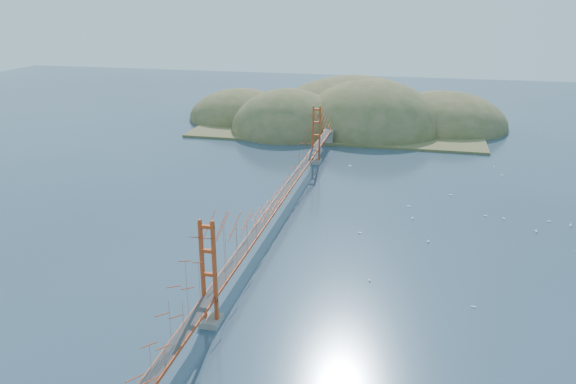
% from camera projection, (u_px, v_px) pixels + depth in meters
% --- Properties ---
extents(ground, '(320.00, 320.00, 0.00)m').
position_uv_depth(ground, '(280.00, 218.00, 85.95)').
color(ground, '#293E53').
rests_on(ground, ground).
extents(bridge, '(2.20, 94.40, 12.00)m').
position_uv_depth(bridge, '(280.00, 174.00, 83.77)').
color(bridge, gray).
rests_on(bridge, ground).
extents(far_headlands, '(84.00, 58.00, 25.00)m').
position_uv_depth(far_headlands, '(351.00, 123.00, 148.34)').
color(far_headlands, olive).
rests_on(far_headlands, ground).
extents(sailboat_12, '(0.64, 0.56, 0.72)m').
position_uv_depth(sailboat_12, '(350.00, 166.00, 111.44)').
color(sailboat_12, white).
rests_on(sailboat_12, ground).
extents(sailboat_3, '(0.48, 0.39, 0.57)m').
position_uv_depth(sailboat_3, '(409.00, 206.00, 90.40)').
color(sailboat_3, white).
rests_on(sailboat_3, ground).
extents(sailboat_6, '(0.51, 0.54, 0.60)m').
position_uv_depth(sailboat_6, '(370.00, 279.00, 67.21)').
color(sailboat_6, white).
rests_on(sailboat_6, ground).
extents(sailboat_16, '(0.66, 0.66, 0.72)m').
position_uv_depth(sailboat_16, '(451.00, 194.00, 95.48)').
color(sailboat_16, white).
rests_on(sailboat_16, ground).
extents(sailboat_1, '(0.60, 0.60, 0.63)m').
position_uv_depth(sailboat_1, '(504.00, 218.00, 85.44)').
color(sailboat_1, white).
rests_on(sailboat_1, ground).
extents(sailboat_7, '(0.57, 0.49, 0.65)m').
position_uv_depth(sailboat_7, '(502.00, 175.00, 105.82)').
color(sailboat_7, white).
rests_on(sailboat_7, ground).
extents(sailboat_15, '(0.38, 0.47, 0.56)m').
position_uv_depth(sailboat_15, '(494.00, 167.00, 110.83)').
color(sailboat_15, white).
rests_on(sailboat_15, ground).
extents(sailboat_8, '(0.57, 0.53, 0.64)m').
position_uv_depth(sailboat_8, '(549.00, 221.00, 84.44)').
color(sailboat_8, white).
rests_on(sailboat_8, ground).
extents(sailboat_14, '(0.54, 0.54, 0.61)m').
position_uv_depth(sailboat_14, '(428.00, 241.00, 77.61)').
color(sailboat_14, white).
rests_on(sailboat_14, ground).
extents(sailboat_2, '(0.50, 0.44, 0.57)m').
position_uv_depth(sailboat_2, '(474.00, 306.00, 61.48)').
color(sailboat_2, white).
rests_on(sailboat_2, ground).
extents(sailboat_9, '(0.61, 0.63, 0.70)m').
position_uv_depth(sailboat_9, '(570.00, 225.00, 82.90)').
color(sailboat_9, white).
rests_on(sailboat_9, ground).
extents(sailboat_5, '(0.56, 0.61, 0.68)m').
position_uv_depth(sailboat_5, '(536.00, 231.00, 80.90)').
color(sailboat_5, white).
rests_on(sailboat_5, ground).
extents(sailboat_0, '(0.61, 0.61, 0.69)m').
position_uv_depth(sailboat_0, '(412.00, 218.00, 85.59)').
color(sailboat_0, white).
rests_on(sailboat_0, ground).
extents(sailboat_extra_0, '(0.53, 0.47, 0.60)m').
position_uv_depth(sailboat_extra_0, '(360.00, 232.00, 80.45)').
color(sailboat_extra_0, white).
rests_on(sailboat_extra_0, ground).
extents(sailboat_extra_1, '(0.50, 0.42, 0.59)m').
position_uv_depth(sailboat_extra_1, '(485.00, 215.00, 86.54)').
color(sailboat_extra_1, white).
rests_on(sailboat_extra_1, ground).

